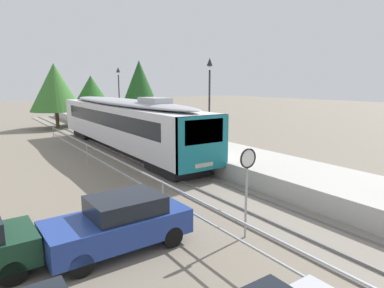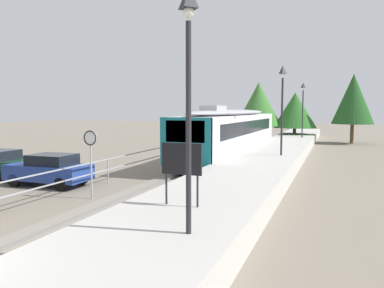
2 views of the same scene
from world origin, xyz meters
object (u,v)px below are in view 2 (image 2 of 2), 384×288
(platform_lamp_near_end, at_px, (188,63))
(parked_hatchback_blue, at_px, (49,169))
(speed_limit_sign, at_px, (90,147))
(platform_lamp_mid_platform, at_px, (282,93))
(platform_lamp_far_end, at_px, (303,99))
(platform_notice_board, at_px, (182,161))
(commuter_train, at_px, (232,130))

(platform_lamp_near_end, xyz_separation_m, parked_hatchback_blue, (-9.69, 6.53, -3.83))
(parked_hatchback_blue, bearing_deg, speed_limit_sign, -23.25)
(platform_lamp_mid_platform, distance_m, speed_limit_sign, 12.24)
(speed_limit_sign, bearing_deg, platform_lamp_far_end, 76.27)
(platform_notice_board, bearing_deg, platform_lamp_far_end, 87.86)
(commuter_train, height_order, speed_limit_sign, commuter_train)
(platform_notice_board, xyz_separation_m, parked_hatchback_blue, (-8.63, 4.35, -1.40))
(platform_lamp_mid_platform, relative_size, parked_hatchback_blue, 1.32)
(commuter_train, distance_m, speed_limit_sign, 14.63)
(commuter_train, distance_m, platform_lamp_mid_platform, 6.43)
(platform_notice_board, bearing_deg, platform_lamp_mid_platform, 85.37)
(platform_lamp_near_end, distance_m, platform_notice_board, 3.43)
(platform_lamp_mid_platform, bearing_deg, platform_notice_board, -94.63)
(speed_limit_sign, bearing_deg, platform_lamp_near_end, -38.95)
(parked_hatchback_blue, bearing_deg, platform_lamp_mid_platform, 42.06)
(platform_lamp_near_end, relative_size, platform_notice_board, 2.97)
(platform_lamp_mid_platform, bearing_deg, platform_lamp_near_end, -90.00)
(commuter_train, bearing_deg, platform_lamp_mid_platform, -45.65)
(commuter_train, distance_m, platform_notice_board, 17.62)
(commuter_train, distance_m, platform_lamp_far_end, 12.04)
(commuter_train, height_order, platform_notice_board, commuter_train)
(platform_lamp_far_end, distance_m, speed_limit_sign, 26.38)
(platform_lamp_near_end, height_order, platform_lamp_far_end, same)
(platform_notice_board, bearing_deg, commuter_train, 100.09)
(platform_lamp_far_end, bearing_deg, platform_notice_board, -92.14)
(platform_lamp_near_end, bearing_deg, speed_limit_sign, 141.05)
(platform_lamp_near_end, height_order, platform_notice_board, platform_lamp_near_end)
(commuter_train, distance_m, platform_lamp_near_end, 20.11)
(commuter_train, height_order, platform_lamp_mid_platform, platform_lamp_mid_platform)
(platform_lamp_far_end, height_order, speed_limit_sign, platform_lamp_far_end)
(platform_notice_board, bearing_deg, platform_lamp_near_end, -63.94)
(platform_lamp_far_end, distance_m, platform_notice_board, 28.50)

